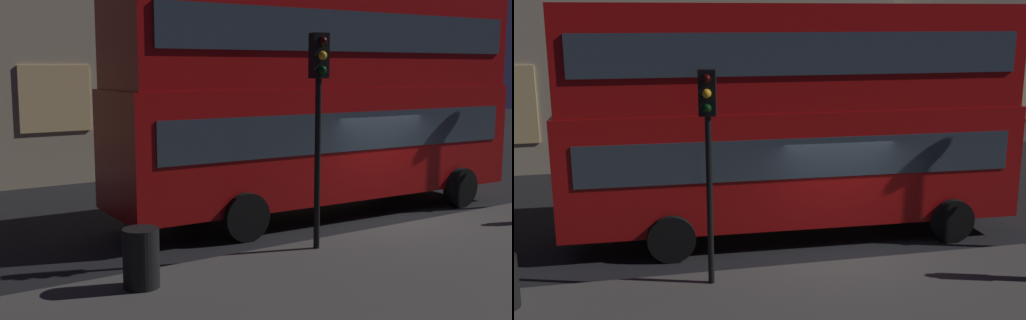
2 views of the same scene
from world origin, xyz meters
The scene contains 4 objects.
ground_plane centered at (0.00, 0.00, 0.00)m, with size 80.00×80.00×0.00m, color black.
double_decker_bus centered at (-0.77, 1.56, 3.05)m, with size 10.84×3.14×5.49m.
traffic_light_near_kerb centered at (-3.09, -1.25, 3.11)m, with size 0.37×0.39×4.17m.
litter_bin centered at (-6.87, -1.48, 0.60)m, with size 0.59×0.59×0.97m, color black.
Camera 1 is at (-10.78, -10.87, 3.63)m, focal length 45.08 mm.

